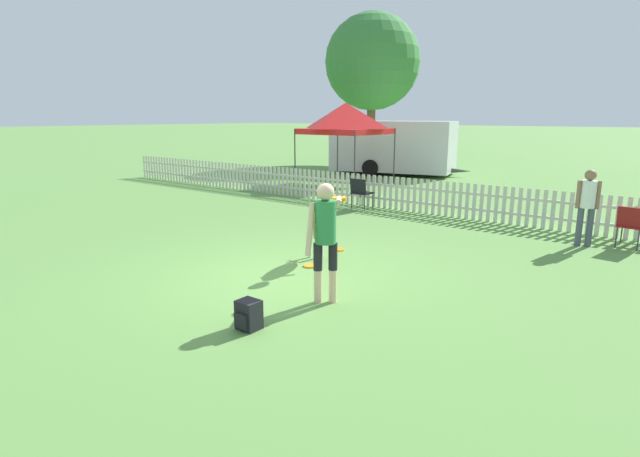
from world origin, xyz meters
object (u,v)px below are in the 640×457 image
Objects in this scene: folding_chair_blue_left at (630,223)px; tree_left_grove at (372,62)px; equipment_trailer at (393,146)px; frisbee_near_handler at (310,266)px; frisbee_near_dog at (339,249)px; canopy_tent_main at (346,118)px; backpack_on_grass at (248,315)px; handler_person at (326,229)px; folding_chair_center at (361,191)px; leaping_dog at (317,228)px; frisbee_midfield at (252,313)px; spectator_standing at (588,201)px.

tree_left_grove is at bearing -35.47° from folding_chair_blue_left.
frisbee_near_handler is at bearing -79.85° from equipment_trailer.
canopy_tent_main is (-5.31, 7.70, 2.34)m from frisbee_near_dog.
backpack_on_grass is 16.50m from equipment_trailer.
handler_person is 1.94× the size of folding_chair_center.
frisbee_near_handler is at bearing 60.52° from leaping_dog.
handler_person is 1.44m from frisbee_midfield.
folding_chair_center is (-2.24, 4.87, 0.48)m from frisbee_near_handler.
folding_chair_blue_left is 0.55× the size of spectator_standing.
equipment_trailer is (-5.51, 11.52, 1.17)m from frisbee_near_dog.
frisbee_near_dog is at bearing 109.48° from backpack_on_grass.
spectator_standing is at bearing -57.14° from equipment_trailer.
backpack_on_grass is 7.94m from folding_chair_center.
folding_chair_blue_left is at bearing 39.49° from frisbee_near_dog.
backpack_on_grass is 0.43× the size of folding_chair_blue_left.
equipment_trailer is at bearing 115.57° from frisbee_near_dog.
leaping_dog reaches higher than frisbee_near_dog.
spectator_standing is at bearing 52.42° from frisbee_near_handler.
folding_chair_center is 14.05m from tree_left_grove.
folding_chair_center is at bearing -58.62° from tree_left_grove.
frisbee_near_handler is (0.06, -0.26, -0.60)m from leaping_dog.
frisbee_near_dog is 3.72m from backpack_on_grass.
spectator_standing is (-0.70, -0.34, 0.39)m from folding_chair_blue_left.
folding_chair_center is (-6.23, 0.26, 0.01)m from folding_chair_blue_left.
spectator_standing is 17.75m from tree_left_grove.
frisbee_midfield is 16.08m from equipment_trailer.
spectator_standing is at bearing 173.62° from folding_chair_center.
handler_person reaches higher than spectator_standing.
equipment_trailer is (-5.75, 12.65, 1.17)m from frisbee_near_handler.
frisbee_midfield is 0.27× the size of folding_chair_center.
canopy_tent_main is at bearing 82.21° from handler_person.
leaping_dog is at bearing -79.62° from equipment_trailer.
backpack_on_grass is (0.30, -0.34, 0.16)m from frisbee_midfield.
backpack_on_grass is at bearing -70.52° from frisbee_near_dog.
backpack_on_grass is at bearing -139.27° from handler_person.
folding_chair_blue_left is at bearing -41.43° from tree_left_grove.
frisbee_near_handler is 6.12m from folding_chair_blue_left.
backpack_on_grass is 0.12× the size of canopy_tent_main.
canopy_tent_main reaches higher than spectator_standing.
canopy_tent_main is at bearing 122.14° from frisbee_near_handler.
backpack_on_grass is 13.16m from canopy_tent_main.
spectator_standing is at bearing 71.03° from backpack_on_grass.
frisbee_near_handler is 2.58m from backpack_on_grass.
folding_chair_center is at bearing 3.58° from folding_chair_blue_left.
spectator_standing reaches higher than folding_chair_blue_left.
canopy_tent_main is at bearing -50.58° from spectator_standing.
handler_person reaches higher than frisbee_midfield.
frisbee_near_dog is 0.65× the size of backpack_on_grass.
backpack_on_grass is 7.60m from folding_chair_blue_left.
leaping_dog is (-1.22, 1.36, -0.39)m from handler_person.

